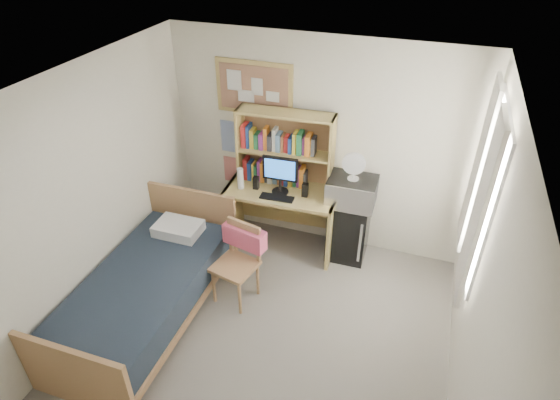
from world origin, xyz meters
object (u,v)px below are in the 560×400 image
(speaker_right, at_px, (305,190))
(mini_fridge, at_px, (348,229))
(bulletin_board, at_px, (254,88))
(bed, at_px, (147,297))
(desk, at_px, (281,218))
(speaker_left, at_px, (256,183))
(desk_fan, at_px, (354,167))
(desk_chair, at_px, (235,266))
(monitor, at_px, (280,176))
(microwave, at_px, (352,191))

(speaker_right, bearing_deg, mini_fridge, 11.73)
(bulletin_board, height_order, mini_fridge, bulletin_board)
(bed, bearing_deg, speaker_right, 51.71)
(desk, relative_size, bed, 0.63)
(bulletin_board, bearing_deg, speaker_left, -69.20)
(desk_fan, bearing_deg, bulletin_board, 167.20)
(desk_chair, relative_size, monitor, 2.10)
(microwave, relative_size, desk_fan, 1.72)
(monitor, relative_size, microwave, 0.81)
(microwave, xyz_separation_m, desk_fan, (0.00, 0.00, 0.32))
(monitor, bearing_deg, desk_chair, -102.61)
(mini_fridge, distance_m, monitor, 1.07)
(desk_chair, height_order, monitor, monitor)
(desk_chair, relative_size, desk_fan, 2.91)
(bulletin_board, relative_size, desk_chair, 1.01)
(bed, bearing_deg, mini_fridge, 43.97)
(bed, bearing_deg, microwave, 43.63)
(desk, distance_m, microwave, 0.98)
(desk_chair, bearing_deg, desk, 93.21)
(speaker_right, relative_size, microwave, 0.30)
(speaker_left, bearing_deg, desk_fan, 4.57)
(monitor, height_order, speaker_left, monitor)
(desk, bearing_deg, bed, -122.61)
(bed, distance_m, microwave, 2.52)
(speaker_left, distance_m, speaker_right, 0.60)
(speaker_left, relative_size, microwave, 0.29)
(bulletin_board, xyz_separation_m, mini_fridge, (1.28, -0.24, -1.53))
(desk, xyz_separation_m, mini_fridge, (0.83, 0.09, -0.03))
(desk_chair, bearing_deg, bulletin_board, 113.78)
(bulletin_board, xyz_separation_m, speaker_left, (0.16, -0.41, -1.01))
(desk_chair, xyz_separation_m, bed, (-0.76, -0.57, -0.17))
(monitor, bearing_deg, desk_fan, 6.21)
(speaker_left, bearing_deg, bulletin_board, 107.76)
(desk, bearing_deg, desk_fan, 2.09)
(speaker_left, xyz_separation_m, microwave, (1.12, 0.15, 0.03))
(desk, height_order, microwave, microwave)
(desk_chair, bearing_deg, speaker_left, 109.72)
(desk_chair, relative_size, speaker_left, 5.89)
(desk_chair, height_order, speaker_left, speaker_left)
(desk_chair, height_order, mini_fridge, desk_chair)
(desk, distance_m, desk_chair, 1.07)
(speaker_left, bearing_deg, desk_chair, -85.40)
(speaker_left, bearing_deg, desk, 11.31)
(bed, bearing_deg, desk, 59.91)
(monitor, distance_m, speaker_left, 0.33)
(bulletin_board, bearing_deg, desk_fan, -11.64)
(microwave, bearing_deg, mini_fridge, 90.00)
(bulletin_board, xyz_separation_m, bed, (-0.47, -1.96, -1.63))
(microwave, bearing_deg, speaker_left, -173.54)
(desk, xyz_separation_m, speaker_left, (-0.30, -0.08, 0.50))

